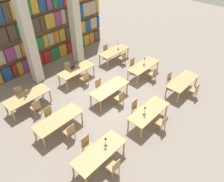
{
  "coord_description": "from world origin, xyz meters",
  "views": [
    {
      "loc": [
        -6.46,
        -6.25,
        7.59
      ],
      "look_at": [
        0.0,
        -0.25,
        0.66
      ],
      "focal_mm": 35.0,
      "sensor_mm": 36.0,
      "label": 1
    }
  ],
  "objects_px": {
    "chair_5": "(171,79)",
    "reading_table_7": "(76,70)",
    "reading_table_2": "(183,82)",
    "chair_17": "(107,51)",
    "reading_table_1": "(149,112)",
    "chair_9": "(100,86)",
    "chair_8": "(120,98)",
    "pillar_left": "(27,32)",
    "chair_10": "(153,73)",
    "desk_lamp_0": "(106,140)",
    "desk_lamp_2": "(144,60)",
    "reading_table_5": "(144,66)",
    "desk_lamp_4": "(79,63)",
    "chair_12": "(36,107)",
    "chair_7": "(50,115)",
    "reading_table_3": "(58,120)",
    "chair_0": "(114,167)",
    "chair_6": "(69,131)",
    "chair_11": "(134,65)",
    "chair_1": "(87,145)",
    "chair_15": "(69,69)",
    "reading_table_4": "(110,89)",
    "chair_13": "(21,94)",
    "desk_lamp_3": "(24,92)",
    "reading_table_6": "(28,97)",
    "chair_14": "(85,78)",
    "reading_table_8": "(114,52)",
    "desk_lamp_1": "(145,109)",
    "chair_16": "(123,58)",
    "reading_table_0": "(99,153)",
    "desk_lamp_5": "(118,45)",
    "chair_2": "(162,122)",
    "chair_4": "(194,90)",
    "pillar_center": "(74,17)",
    "chair_3": "(136,108)"
  },
  "relations": [
    {
      "from": "chair_12",
      "to": "desk_lamp_1",
      "type": "bearing_deg",
      "value": -55.9
    },
    {
      "from": "reading_table_1",
      "to": "pillar_left",
      "type": "bearing_deg",
      "value": 103.07
    },
    {
      "from": "reading_table_2",
      "to": "chair_17",
      "type": "bearing_deg",
      "value": 89.75
    },
    {
      "from": "chair_2",
      "to": "chair_13",
      "type": "bearing_deg",
      "value": 116.86
    },
    {
      "from": "desk_lamp_0",
      "to": "desk_lamp_2",
      "type": "xyz_separation_m",
      "value": [
        5.85,
        2.48,
        0.02
      ]
    },
    {
      "from": "chair_13",
      "to": "chair_17",
      "type": "distance_m",
      "value": 6.5
    },
    {
      "from": "pillar_center",
      "to": "chair_1",
      "type": "xyz_separation_m",
      "value": [
        -4.64,
        -6.06,
        -2.52
      ]
    },
    {
      "from": "reading_table_7",
      "to": "reading_table_0",
      "type": "bearing_deg",
      "value": -121.47
    },
    {
      "from": "chair_0",
      "to": "chair_6",
      "type": "distance_m",
      "value": 2.55
    },
    {
      "from": "chair_10",
      "to": "chair_16",
      "type": "height_order",
      "value": "same"
    },
    {
      "from": "chair_14",
      "to": "desk_lamp_1",
      "type": "bearing_deg",
      "value": -94.48
    },
    {
      "from": "reading_table_1",
      "to": "chair_17",
      "type": "distance_m",
      "value": 6.64
    },
    {
      "from": "chair_3",
      "to": "chair_14",
      "type": "distance_m",
      "value": 3.71
    },
    {
      "from": "reading_table_3",
      "to": "chair_16",
      "type": "xyz_separation_m",
      "value": [
        6.37,
        1.74,
        -0.18
      ]
    },
    {
      "from": "chair_11",
      "to": "desk_lamp_4",
      "type": "relative_size",
      "value": 2.02
    },
    {
      "from": "desk_lamp_2",
      "to": "chair_8",
      "type": "bearing_deg",
      "value": -166.03
    },
    {
      "from": "desk_lamp_2",
      "to": "chair_15",
      "type": "height_order",
      "value": "desk_lamp_2"
    },
    {
      "from": "chair_13",
      "to": "chair_14",
      "type": "xyz_separation_m",
      "value": [
        3.26,
        -1.32,
        0.0
      ]
    },
    {
      "from": "chair_7",
      "to": "reading_table_6",
      "type": "xyz_separation_m",
      "value": [
        -0.11,
        1.69,
        0.18
      ]
    },
    {
      "from": "reading_table_3",
      "to": "chair_1",
      "type": "bearing_deg",
      "value": -88.29
    },
    {
      "from": "reading_table_5",
      "to": "chair_7",
      "type": "bearing_deg",
      "value": 172.71
    },
    {
      "from": "chair_10",
      "to": "desk_lamp_4",
      "type": "height_order",
      "value": "desk_lamp_4"
    },
    {
      "from": "reading_table_6",
      "to": "chair_14",
      "type": "height_order",
      "value": "chair_14"
    },
    {
      "from": "desk_lamp_5",
      "to": "desk_lamp_4",
      "type": "bearing_deg",
      "value": 177.51
    },
    {
      "from": "pillar_center",
      "to": "chair_17",
      "type": "xyz_separation_m",
      "value": [
        1.67,
        -1.05,
        -2.52
      ]
    },
    {
      "from": "desk_lamp_2",
      "to": "desk_lamp_5",
      "type": "relative_size",
      "value": 1.07
    },
    {
      "from": "reading_table_1",
      "to": "desk_lamp_2",
      "type": "xyz_separation_m",
      "value": [
        3.1,
        2.56,
        0.41
      ]
    },
    {
      "from": "chair_0",
      "to": "desk_lamp_3",
      "type": "relative_size",
      "value": 1.89
    },
    {
      "from": "pillar_center",
      "to": "chair_2",
      "type": "distance_m",
      "value": 8.13
    },
    {
      "from": "chair_4",
      "to": "desk_lamp_5",
      "type": "relative_size",
      "value": 1.89
    },
    {
      "from": "chair_5",
      "to": "reading_table_7",
      "type": "bearing_deg",
      "value": -53.84
    },
    {
      "from": "desk_lamp_2",
      "to": "chair_13",
      "type": "distance_m",
      "value": 7.15
    },
    {
      "from": "chair_9",
      "to": "chair_8",
      "type": "bearing_deg",
      "value": 90.0
    },
    {
      "from": "reading_table_5",
      "to": "desk_lamp_4",
      "type": "height_order",
      "value": "desk_lamp_4"
    },
    {
      "from": "reading_table_1",
      "to": "chair_9",
      "type": "distance_m",
      "value": 3.24
    },
    {
      "from": "chair_0",
      "to": "chair_12",
      "type": "bearing_deg",
      "value": 92.17
    },
    {
      "from": "reading_table_3",
      "to": "reading_table_5",
      "type": "distance_m",
      "value": 6.2
    },
    {
      "from": "chair_13",
      "to": "chair_7",
      "type": "bearing_deg",
      "value": 93.51
    },
    {
      "from": "chair_5",
      "to": "chair_15",
      "type": "relative_size",
      "value": 1.0
    },
    {
      "from": "reading_table_1",
      "to": "reading_table_7",
      "type": "xyz_separation_m",
      "value": [
        0.0,
        5.15,
        0.0
      ]
    },
    {
      "from": "chair_11",
      "to": "desk_lamp_2",
      "type": "height_order",
      "value": "desk_lamp_2"
    },
    {
      "from": "pillar_left",
      "to": "chair_10",
      "type": "bearing_deg",
      "value": -47.45
    },
    {
      "from": "desk_lamp_2",
      "to": "chair_12",
      "type": "xyz_separation_m",
      "value": [
        -6.37,
        1.74,
        -0.59
      ]
    },
    {
      "from": "chair_2",
      "to": "chair_5",
      "type": "height_order",
      "value": "same"
    },
    {
      "from": "chair_0",
      "to": "chair_10",
      "type": "relative_size",
      "value": 1.0
    },
    {
      "from": "chair_3",
      "to": "chair_5",
      "type": "height_order",
      "value": "same"
    },
    {
      "from": "chair_13",
      "to": "chair_16",
      "type": "bearing_deg",
      "value": 167.95
    },
    {
      "from": "reading_table_4",
      "to": "chair_10",
      "type": "height_order",
      "value": "chair_10"
    },
    {
      "from": "pillar_left",
      "to": "reading_table_8",
      "type": "bearing_deg",
      "value": -20.26
    },
    {
      "from": "chair_12",
      "to": "desk_lamp_4",
      "type": "height_order",
      "value": "desk_lamp_4"
    }
  ]
}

